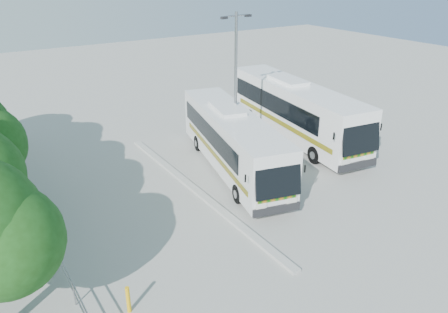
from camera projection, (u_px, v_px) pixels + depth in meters
ground at (253, 195)px, 22.71m from camera, size 100.00×100.00×0.00m
kerb_divider at (196, 190)px, 23.07m from camera, size 0.40×16.00×0.15m
railing at (32, 203)px, 20.52m from camera, size 0.06×22.00×1.00m
coach_main at (233, 140)px, 24.91m from camera, size 5.10×12.20×3.32m
coach_adjacent at (295, 109)px, 29.50m from camera, size 4.47×13.53×3.69m
lamppost at (236, 81)px, 25.34m from camera, size 2.12×0.43×8.65m
bollard at (128, 300)px, 14.93m from camera, size 0.18×0.18×1.05m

